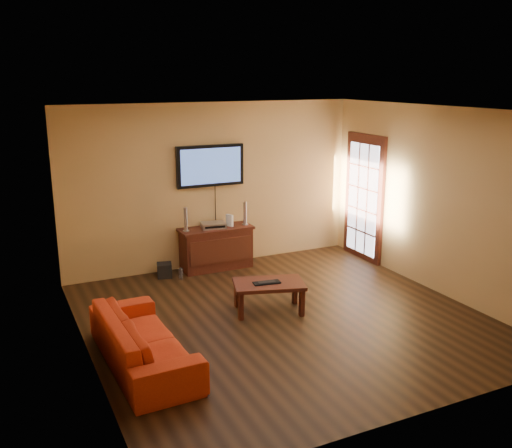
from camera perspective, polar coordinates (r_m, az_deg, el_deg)
ground_plane at (r=7.64m, az=2.82°, el=-9.37°), size 5.00×5.00×0.00m
room_walls at (r=7.66m, az=0.76°, el=3.98°), size 5.00×5.00×5.00m
french_door at (r=9.95m, az=10.74°, el=2.47°), size 0.07×1.02×2.22m
media_console at (r=9.42m, az=-3.99°, el=-2.40°), size 1.21×0.46×0.70m
television at (r=9.29m, az=-4.58°, el=5.83°), size 1.14×0.08×0.67m
coffee_table at (r=7.70m, az=1.29°, el=-6.27°), size 1.06×0.81×0.42m
sofa at (r=6.48m, az=-11.27°, el=-10.52°), size 0.63×1.97×0.77m
speaker_left at (r=9.10m, az=-7.04°, el=0.35°), size 0.11×0.11×0.39m
speaker_right at (r=9.44m, az=-1.10°, el=0.98°), size 0.11×0.11×0.39m
av_receiver at (r=9.31m, az=-4.29°, el=-0.11°), size 0.42×0.33×0.09m
game_console at (r=9.37m, az=-2.66°, el=0.36°), size 0.09×0.15×0.20m
subwoofer at (r=9.18m, az=-9.14°, el=-4.58°), size 0.27×0.27×0.22m
bottle at (r=9.05m, az=-7.53°, el=-4.94°), size 0.07×0.07×0.20m
keyboard at (r=7.65m, az=1.08°, el=-5.87°), size 0.38×0.19×0.02m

